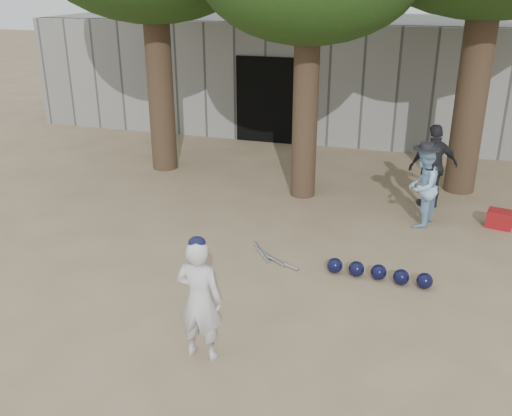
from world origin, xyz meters
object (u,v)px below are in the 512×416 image
(spectator_dark, at_px, (433,166))
(red_bag, at_px, (500,219))
(spectator_blue, at_px, (422,187))
(boy_player, at_px, (199,300))

(spectator_dark, height_order, red_bag, spectator_dark)
(spectator_blue, bearing_deg, boy_player, -9.78)
(spectator_blue, bearing_deg, spectator_dark, -173.01)
(boy_player, relative_size, spectator_dark, 0.92)
(spectator_dark, bearing_deg, spectator_blue, 56.68)
(boy_player, bearing_deg, spectator_dark, -112.08)
(boy_player, distance_m, red_bag, 6.11)
(spectator_dark, xyz_separation_m, red_bag, (1.20, -0.66, -0.64))
(red_bag, bearing_deg, spectator_dark, 151.25)
(boy_player, xyz_separation_m, red_bag, (3.60, 4.91, -0.58))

